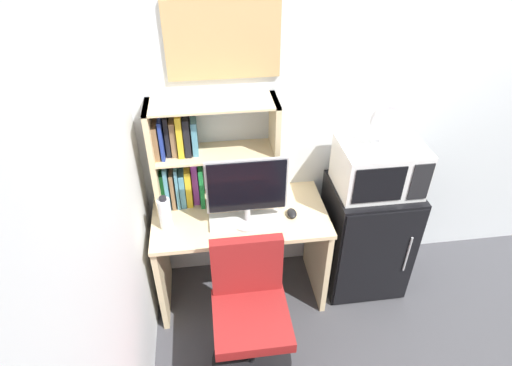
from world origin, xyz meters
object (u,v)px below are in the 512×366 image
object	(u,v)px
monitor	(247,190)
computer_mouse	(292,213)
microwave	(379,167)
water_bottle	(165,213)
desk_fan	(386,123)
mini_fridge	(365,236)
hutch_bookshelf	(195,156)
desk_chair	(250,318)
wall_corkboard	(223,40)
keyboard	(245,220)

from	to	relation	value
monitor	computer_mouse	size ratio (longest dim) A/B	5.16
monitor	microwave	xyz separation A→B (m)	(0.85, 0.11, 0.02)
water_bottle	desk_fan	distance (m)	1.42
mini_fridge	microwave	xyz separation A→B (m)	(0.00, 0.00, 0.58)
hutch_bookshelf	desk_chair	world-z (taller)	hutch_bookshelf
computer_mouse	desk_fan	size ratio (longest dim) A/B	0.35
water_bottle	microwave	bearing A→B (deg)	3.80
water_bottle	wall_corkboard	world-z (taller)	wall_corkboard
desk_fan	computer_mouse	bearing A→B (deg)	-171.78
hutch_bookshelf	desk_fan	distance (m)	1.16
keyboard	microwave	xyz separation A→B (m)	(0.87, 0.10, 0.26)
water_bottle	desk_fan	world-z (taller)	desk_fan
hutch_bookshelf	microwave	xyz separation A→B (m)	(1.14, -0.16, -0.08)
microwave	mini_fridge	bearing A→B (deg)	-90.16
hutch_bookshelf	wall_corkboard	xyz separation A→B (m)	(0.21, 0.10, 0.67)
keyboard	desk_fan	xyz separation A→B (m)	(0.85, 0.10, 0.57)
microwave	keyboard	bearing A→B (deg)	-173.18
desk_fan	desk_chair	xyz separation A→B (m)	(-0.88, -0.55, -0.93)
hutch_bookshelf	microwave	bearing A→B (deg)	-7.78
microwave	wall_corkboard	distance (m)	1.23
hutch_bookshelf	desk_chair	distance (m)	1.03
hutch_bookshelf	keyboard	bearing A→B (deg)	-43.53
hutch_bookshelf	water_bottle	distance (m)	0.40
keyboard	water_bottle	xyz separation A→B (m)	(-0.48, 0.01, 0.10)
keyboard	desk_chair	xyz separation A→B (m)	(-0.02, -0.45, -0.37)
monitor	water_bottle	xyz separation A→B (m)	(-0.50, 0.02, -0.14)
monitor	mini_fridge	distance (m)	1.03
computer_mouse	microwave	size ratio (longest dim) A/B	0.18
monitor	desk_fan	size ratio (longest dim) A/B	1.81
computer_mouse	microwave	world-z (taller)	microwave
hutch_bookshelf	wall_corkboard	distance (m)	0.71
desk_chair	keyboard	bearing A→B (deg)	86.94
computer_mouse	mini_fridge	bearing A→B (deg)	8.29
water_bottle	mini_fridge	world-z (taller)	water_bottle
keyboard	wall_corkboard	bearing A→B (deg)	100.25
hutch_bookshelf	keyboard	distance (m)	0.51
mini_fridge	microwave	size ratio (longest dim) A/B	1.63
mini_fridge	desk_fan	xyz separation A→B (m)	(-0.02, -0.00, 0.89)
computer_mouse	desk_chair	world-z (taller)	desk_chair
monitor	desk_fan	distance (m)	0.91
monitor	desk_chair	world-z (taller)	monitor
desk_chair	wall_corkboard	bearing A→B (deg)	92.92
water_bottle	hutch_bookshelf	bearing A→B (deg)	50.11
computer_mouse	wall_corkboard	bearing A→B (deg)	136.93
mini_fridge	desk_fan	bearing A→B (deg)	-169.09
hutch_bookshelf	mini_fridge	world-z (taller)	hutch_bookshelf
keyboard	desk_fan	bearing A→B (deg)	6.54
keyboard	mini_fridge	world-z (taller)	mini_fridge
water_bottle	wall_corkboard	bearing A→B (deg)	40.13
mini_fridge	microwave	bearing A→B (deg)	89.84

